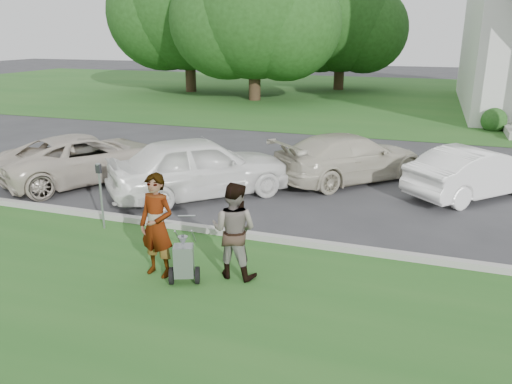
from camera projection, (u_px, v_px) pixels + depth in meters
The scene contains 15 objects.
ground at pixel (271, 253), 9.93m from camera, with size 120.00×120.00×0.00m, color #333335.
grass_strip at pixel (209, 335), 7.23m from camera, with size 80.00×7.00×0.01m, color #24591E.
church_lawn at pixel (388, 96), 34.23m from camera, with size 80.00×30.00×0.01m, color #24591E.
curb at pixel (279, 239), 10.40m from camera, with size 80.00×0.18×0.15m, color #9E9E93.
tree_left at pixel (254, 16), 30.64m from camera, with size 10.63×8.40×9.71m.
tree_far at pixel (188, 10), 35.03m from camera, with size 11.64×9.20×10.73m.
tree_back at pixel (341, 24), 36.71m from camera, with size 9.61×7.60×8.89m.
striping_cart at pixel (184, 262), 8.62m from camera, with size 0.78×1.11×0.96m.
person_left at pixel (157, 226), 8.76m from camera, with size 0.69×0.45×1.89m, color #999999.
person_right at pixel (234, 231), 8.74m from camera, with size 0.85×0.66×1.75m, color #999999.
parking_meter_near at pixel (100, 188), 10.88m from camera, with size 0.11×0.10×1.51m.
car_a at pixel (87, 158), 14.61m from camera, with size 2.28×4.94×1.37m, color beige.
car_b at pixel (200, 166), 13.16m from camera, with size 1.93×4.79×1.63m, color white.
car_c at pixel (350, 157), 14.64m from camera, with size 1.93×4.76×1.38m, color beige.
car_d at pixel (476, 172), 13.20m from camera, with size 1.40×4.03×1.33m, color white.
Camera 1 is at (2.69, -8.68, 4.20)m, focal length 35.00 mm.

